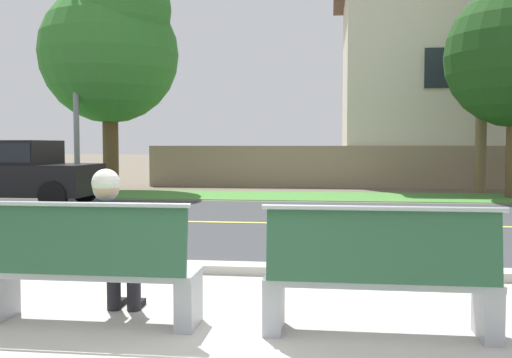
{
  "coord_description": "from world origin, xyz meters",
  "views": [
    {
      "loc": [
        0.74,
        -3.99,
        1.44
      ],
      "look_at": [
        -0.18,
        3.4,
        1.0
      ],
      "focal_mm": 40.74,
      "sensor_mm": 36.0,
      "label": 1
    }
  ],
  "objects_px": {
    "seated_person_blue": "(111,239)",
    "car_black_far": "(5,169)",
    "bench_right": "(380,279)",
    "shade_tree_far_left": "(112,43)",
    "bench_left": "(88,271)",
    "streetlamp": "(78,52)"
  },
  "relations": [
    {
      "from": "seated_person_blue",
      "to": "shade_tree_far_left",
      "type": "xyz_separation_m",
      "value": [
        -4.79,
        12.68,
        3.84
      ]
    },
    {
      "from": "shade_tree_far_left",
      "to": "bench_left",
      "type": "bearing_deg",
      "value": -70.04
    },
    {
      "from": "bench_right",
      "to": "seated_person_blue",
      "type": "xyz_separation_m",
      "value": [
        -2.13,
        0.17,
        0.22
      ]
    },
    {
      "from": "seated_person_blue",
      "to": "streetlamp",
      "type": "distance_m",
      "value": 13.09
    },
    {
      "from": "bench_left",
      "to": "shade_tree_far_left",
      "type": "height_order",
      "value": "shade_tree_far_left"
    },
    {
      "from": "bench_right",
      "to": "bench_left",
      "type": "bearing_deg",
      "value": 180.0
    },
    {
      "from": "streetlamp",
      "to": "shade_tree_far_left",
      "type": "relative_size",
      "value": 1.03
    },
    {
      "from": "seated_person_blue",
      "to": "streetlamp",
      "type": "relative_size",
      "value": 0.18
    },
    {
      "from": "bench_right",
      "to": "shade_tree_far_left",
      "type": "distance_m",
      "value": 15.15
    },
    {
      "from": "bench_left",
      "to": "car_black_far",
      "type": "relative_size",
      "value": 0.4
    },
    {
      "from": "seated_person_blue",
      "to": "bench_right",
      "type": "bearing_deg",
      "value": -4.54
    },
    {
      "from": "bench_right",
      "to": "seated_person_blue",
      "type": "relative_size",
      "value": 1.38
    },
    {
      "from": "bench_right",
      "to": "car_black_far",
      "type": "relative_size",
      "value": 0.4
    },
    {
      "from": "bench_right",
      "to": "streetlamp",
      "type": "relative_size",
      "value": 0.24
    },
    {
      "from": "seated_person_blue",
      "to": "streetlamp",
      "type": "bearing_deg",
      "value": 115.01
    },
    {
      "from": "bench_right",
      "to": "streetlamp",
      "type": "xyz_separation_m",
      "value": [
        -7.47,
        11.63,
        3.63
      ]
    },
    {
      "from": "seated_person_blue",
      "to": "car_black_far",
      "type": "height_order",
      "value": "car_black_far"
    },
    {
      "from": "bench_right",
      "to": "car_black_far",
      "type": "distance_m",
      "value": 11.72
    },
    {
      "from": "bench_left",
      "to": "car_black_far",
      "type": "bearing_deg",
      "value": 123.75
    },
    {
      "from": "car_black_far",
      "to": "streetlamp",
      "type": "distance_m",
      "value": 4.48
    },
    {
      "from": "car_black_far",
      "to": "shade_tree_far_left",
      "type": "xyz_separation_m",
      "value": [
        1.06,
        4.28,
        3.66
      ]
    },
    {
      "from": "bench_right",
      "to": "shade_tree_far_left",
      "type": "height_order",
      "value": "shade_tree_far_left"
    }
  ]
}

